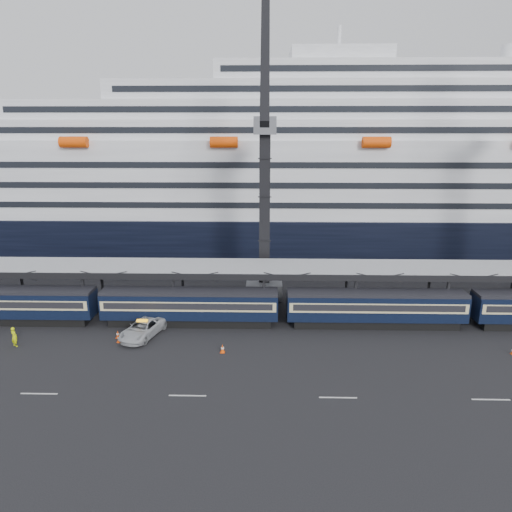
% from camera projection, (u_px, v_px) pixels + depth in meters
% --- Properties ---
extents(ground, '(260.00, 260.00, 0.00)m').
position_uv_depth(ground, '(492.00, 374.00, 39.68)').
color(ground, black).
rests_on(ground, ground).
extents(train, '(133.05, 3.00, 4.05)m').
position_uv_depth(train, '(407.00, 307.00, 48.84)').
color(train, black).
rests_on(train, ground).
extents(canopy, '(130.00, 6.25, 5.53)m').
position_uv_depth(canopy, '(440.00, 269.00, 51.78)').
color(canopy, gray).
rests_on(canopy, ground).
extents(cruise_ship, '(214.09, 28.84, 34.00)m').
position_uv_depth(cruise_ship, '(372.00, 178.00, 80.74)').
color(cruise_ship, black).
rests_on(cruise_ship, ground).
extents(crane_dark_near, '(4.50, 17.75, 35.08)m').
position_uv_depth(crane_dark_near, '(265.00, 204.00, 54.87)').
color(crane_dark_near, '#53555C').
rests_on(crane_dark_near, ground).
extents(pickup_truck, '(4.39, 6.54, 1.67)m').
position_uv_depth(pickup_truck, '(143.00, 329.00, 46.72)').
color(pickup_truck, '#AAACB1').
rests_on(pickup_truck, ground).
extents(worker, '(0.88, 0.78, 2.03)m').
position_uv_depth(worker, '(14.00, 337.00, 44.50)').
color(worker, '#D1E40C').
rests_on(worker, ground).
extents(traffic_cone_a, '(0.41, 0.41, 0.82)m').
position_uv_depth(traffic_cone_a, '(118.00, 334.00, 46.44)').
color(traffic_cone_a, '#F44807').
rests_on(traffic_cone_a, ground).
extents(traffic_cone_b, '(0.42, 0.42, 0.84)m').
position_uv_depth(traffic_cone_b, '(119.00, 338.00, 45.54)').
color(traffic_cone_b, '#F44807').
rests_on(traffic_cone_b, ground).
extents(traffic_cone_c, '(0.43, 0.43, 0.87)m').
position_uv_depth(traffic_cone_c, '(222.00, 348.00, 43.39)').
color(traffic_cone_c, '#F44807').
rests_on(traffic_cone_c, ground).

